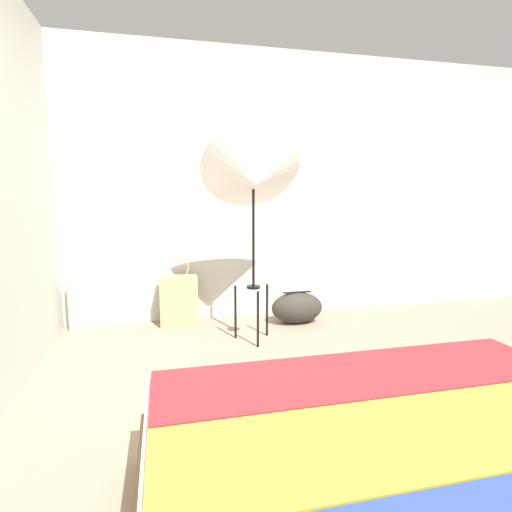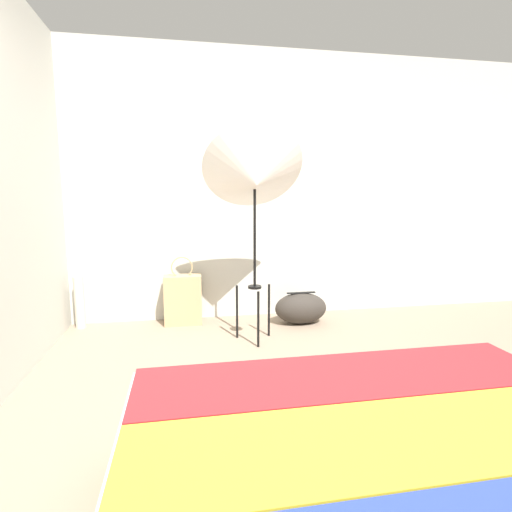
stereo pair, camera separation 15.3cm
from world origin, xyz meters
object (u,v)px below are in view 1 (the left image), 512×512
object	(u,v)px
duffel_bag	(297,308)
paper_roll	(73,305)
photo_umbrella	(253,177)
tote_bag	(179,300)

from	to	relation	value
duffel_bag	paper_roll	bearing A→B (deg)	173.38
paper_roll	duffel_bag	bearing A→B (deg)	-6.62
photo_umbrella	tote_bag	world-z (taller)	photo_umbrella
photo_umbrella	tote_bag	xyz separation A→B (m)	(-0.60, 0.55, -1.12)
duffel_bag	paper_roll	size ratio (longest dim) A/B	1.03
photo_umbrella	paper_roll	xyz separation A→B (m)	(-1.53, 0.60, -1.12)
duffel_bag	paper_roll	world-z (taller)	paper_roll
duffel_bag	paper_roll	xyz separation A→B (m)	(-2.04, 0.24, 0.10)
photo_umbrella	duffel_bag	bearing A→B (deg)	35.34
tote_bag	duffel_bag	size ratio (longest dim) A/B	1.30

